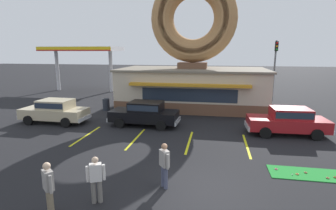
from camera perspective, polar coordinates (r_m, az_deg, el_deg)
The scene contains 22 objects.
ground_plane at distance 9.72m, azimuth 7.98°, elevation -18.22°, with size 160.00×160.00×0.00m, color black.
donut_shop_building at distance 22.49m, azimuth 5.38°, elevation 8.89°, with size 12.30×6.75×10.96m.
putting_mat at distance 12.23m, azimuth 29.17°, elevation -13.06°, with size 3.41×1.20×0.03m, color #1E842D.
mini_donut_near_left at distance 11.99m, azimuth 22.48°, elevation -12.75°, with size 0.13×0.13×0.04m, color #D8667F.
mini_donut_near_right at distance 12.11m, azimuth 31.43°, elevation -13.39°, with size 0.13×0.13×0.04m, color #A5724C.
mini_donut_mid_left at distance 11.88m, azimuth 26.32°, elevation -13.33°, with size 0.13×0.13×0.04m, color #D17F47.
mini_donut_mid_centre at distance 12.31m, azimuth 32.61°, elevation -13.11°, with size 0.13×0.13×0.04m, color brown.
mini_donut_mid_right at distance 12.17m, azimuth 27.77°, elevation -12.86°, with size 0.13×0.13×0.04m, color #A5724C.
golf_ball at distance 11.75m, azimuth 25.45°, elevation -13.50°, with size 0.04×0.04×0.04m, color white.
car_champagne at distance 19.38m, azimuth -23.39°, elevation -1.04°, with size 4.58×2.03×1.60m.
car_black at distance 17.18m, azimuth -5.07°, elevation -1.65°, with size 4.63×2.12×1.60m.
car_red at distance 16.80m, azimuth 24.65°, elevation -3.01°, with size 4.63×2.12×1.60m.
pedestrian_blue_sweater_man at distance 8.80m, azimuth -24.56°, elevation -15.77°, with size 0.48×0.43×1.68m.
pedestrian_hooded_kid at distance 8.96m, azimuth -15.40°, elevation -15.03°, with size 0.55×0.38×1.58m.
pedestrian_leather_jacket_man at distance 9.50m, azimuth -0.79°, elevation -12.59°, with size 0.42×0.49×1.66m.
trash_bin at distance 22.16m, azimuth -13.33°, elevation 0.13°, with size 0.57×0.57×0.97m.
traffic_light_pole at distance 27.58m, azimuth 22.27°, elevation 8.54°, with size 0.28×0.47×5.80m.
gas_station_canopy at distance 33.49m, azimuth -18.16°, elevation 11.21°, with size 9.00×4.46×5.30m.
parking_stripe_far_left at distance 16.03m, azimuth -17.38°, elevation -6.37°, with size 0.12×3.60×0.01m, color yellow.
parking_stripe_left at distance 14.90m, azimuth -7.02°, elevation -7.28°, with size 0.12×3.60×0.01m, color yellow.
parking_stripe_mid_left at distance 14.33m, azimuth 4.63°, elevation -8.01°, with size 0.12×3.60×0.01m, color yellow.
parking_stripe_centre at distance 14.38m, azimuth 16.74°, elevation -8.43°, with size 0.12×3.60×0.01m, color yellow.
Camera 1 is at (0.23, -8.43, 4.84)m, focal length 28.00 mm.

